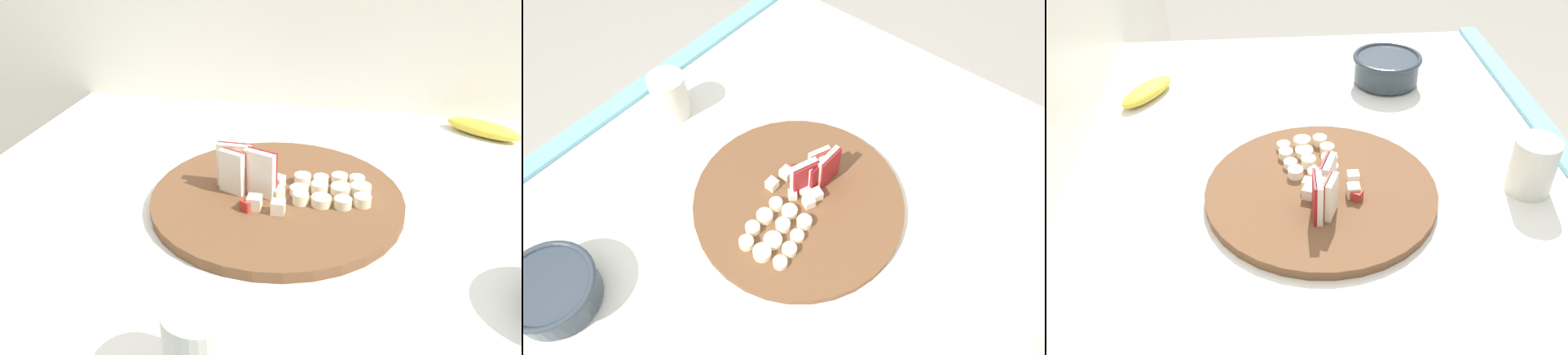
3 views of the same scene
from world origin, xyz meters
The scene contains 7 objects.
tile_backsplash centered at (0.00, 0.44, 0.66)m, with size 2.40×0.04×1.32m, color silver.
cutting_board centered at (-0.06, 0.02, 0.91)m, with size 0.36×0.36×0.02m, color brown.
apple_wedge_fan centered at (-0.11, 0.02, 0.95)m, with size 0.09×0.04×0.07m.
apple_dice_pile centered at (-0.07, 0.00, 0.92)m, with size 0.06×0.09×0.02m.
banana_slice_rows centered at (0.02, 0.03, 0.92)m, with size 0.11×0.10×0.02m.
banana_peel centered at (0.28, 0.33, 0.91)m, with size 0.14×0.05×0.03m, color gold.
small_jar centered at (-0.07, -0.31, 0.94)m, with size 0.07×0.07×0.09m, color beige.
Camera 1 is at (0.04, -0.61, 1.28)m, focal length 35.40 mm.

